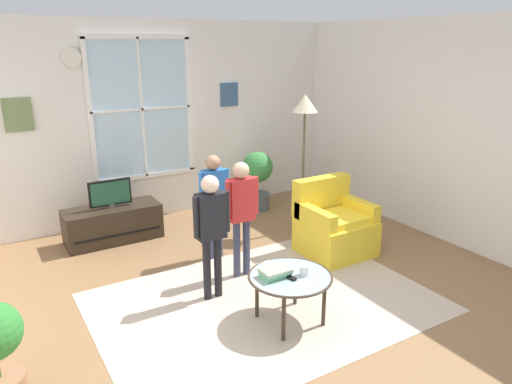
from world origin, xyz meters
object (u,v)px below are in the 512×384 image
object	(u,v)px
tv_stand	(113,224)
person_black_shirt	(211,223)
remote_near_books	(290,277)
remote_near_cup	(287,274)
book_stack	(275,272)
armchair	(334,226)
cup	(304,270)
television	(110,193)
potted_plant_by_window	(258,176)
person_red_shirt	(241,206)
coffee_table	(290,279)
floor_lamp	(305,117)
person_blue_shirt	(214,195)

from	to	relation	value
tv_stand	person_black_shirt	size ratio (longest dim) A/B	0.94
remote_near_books	remote_near_cup	bearing A→B (deg)	77.39
book_stack	remote_near_cup	distance (m)	0.11
armchair	cup	bearing A→B (deg)	-139.72
television	potted_plant_by_window	size ratio (longest dim) A/B	0.59
person_red_shirt	person_black_shirt	world-z (taller)	person_red_shirt
television	remote_near_books	xyz separation A→B (m)	(0.81, -2.71, -0.16)
television	person_black_shirt	size ratio (longest dim) A/B	0.41
remote_near_cup	potted_plant_by_window	distance (m)	3.07
book_stack	person_black_shirt	bearing A→B (deg)	111.66
book_stack	person_red_shirt	size ratio (longest dim) A/B	0.20
television	armchair	bearing A→B (deg)	-38.57
remote_near_books	remote_near_cup	distance (m)	0.05
cup	person_black_shirt	size ratio (longest dim) A/B	0.07
television	potted_plant_by_window	bearing A→B (deg)	2.28
coffee_table	remote_near_cup	bearing A→B (deg)	146.91
cup	floor_lamp	world-z (taller)	floor_lamp
television	armchair	world-z (taller)	armchair
cup	person_blue_shirt	distance (m)	1.63
person_red_shirt	tv_stand	bearing A→B (deg)	118.82
tv_stand	person_black_shirt	world-z (taller)	person_black_shirt
potted_plant_by_window	floor_lamp	world-z (taller)	floor_lamp
tv_stand	floor_lamp	distance (m)	2.77
cup	remote_near_cup	world-z (taller)	cup
tv_stand	coffee_table	size ratio (longest dim) A/B	1.56
person_red_shirt	armchair	bearing A→B (deg)	-2.05
remote_near_books	floor_lamp	size ratio (longest dim) A/B	0.08
cup	remote_near_cup	distance (m)	0.15
person_red_shirt	cup	bearing A→B (deg)	-88.17
television	cup	size ratio (longest dim) A/B	5.58
coffee_table	remote_near_books	bearing A→B (deg)	-134.61
coffee_table	person_red_shirt	size ratio (longest dim) A/B	0.60
coffee_table	person_black_shirt	bearing A→B (deg)	118.47
person_red_shirt	person_black_shirt	distance (m)	0.54
tv_stand	person_red_shirt	world-z (taller)	person_red_shirt
book_stack	floor_lamp	world-z (taller)	floor_lamp
person_blue_shirt	potted_plant_by_window	size ratio (longest dim) A/B	1.40
remote_near_cup	person_red_shirt	distance (m)	1.04
television	person_red_shirt	distance (m)	1.91
remote_near_cup	person_black_shirt	xyz separation A→B (m)	(-0.38, 0.72, 0.32)
remote_near_books	television	bearing A→B (deg)	106.69
coffee_table	floor_lamp	xyz separation A→B (m)	(1.43, 1.76, 1.08)
tv_stand	remote_near_cup	xyz separation A→B (m)	(0.82, -2.66, 0.24)
coffee_table	cup	distance (m)	0.14
person_red_shirt	person_black_shirt	xyz separation A→B (m)	(-0.48, -0.26, -0.01)
person_blue_shirt	person_black_shirt	world-z (taller)	person_black_shirt
tv_stand	television	distance (m)	0.41
cup	floor_lamp	size ratio (longest dim) A/B	0.05
armchair	person_black_shirt	size ratio (longest dim) A/B	0.70
tv_stand	coffee_table	world-z (taller)	coffee_table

